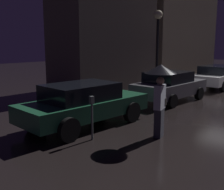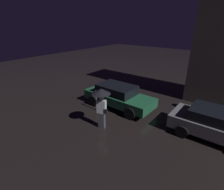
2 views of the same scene
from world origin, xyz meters
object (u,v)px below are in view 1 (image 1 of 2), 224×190
Objects in this scene: parked_car_white at (218,76)px; parked_car_green at (84,103)px; street_lamp_near at (158,31)px; pedestrian_with_umbrella at (160,84)px; parking_meter at (92,113)px; parked_car_grey at (169,86)px.

parked_car_green is at bearing 178.79° from parked_car_white.
street_lamp_near reaches higher than parked_car_green.
pedestrian_with_umbrella is (0.77, -2.48, 0.82)m from parked_car_green.
parking_meter is at bearing -175.34° from parked_car_white.
parked_car_white is at bearing 6.46° from parking_meter.
parked_car_grey is 3.15× the size of parking_meter.
pedestrian_with_umbrella is at bearing -151.25° from parked_car_grey.
pedestrian_with_umbrella reaches higher than parked_car_green.
pedestrian_with_umbrella is (-4.74, -2.61, 0.86)m from parked_car_grey.
parked_car_green is 11.10m from parked_car_white.
parked_car_green is 8.44m from street_lamp_near.
pedestrian_with_umbrella is at bearing -145.02° from street_lamp_near.
parked_car_green is at bearing -162.98° from street_lamp_near.
parked_car_green is 1.13× the size of parked_car_grey.
parked_car_green is 2.12× the size of pedestrian_with_umbrella.
parked_car_green reaches higher than parking_meter.
parked_car_green reaches higher than parked_car_white.
street_lamp_near reaches higher than pedestrian_with_umbrella.
parked_car_white is 11.94m from parking_meter.
parked_car_grey is 5.59m from parked_car_white.
parked_car_grey is at bearing -166.58° from pedestrian_with_umbrella.
pedestrian_with_umbrella is at bearing -167.68° from parked_car_white.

